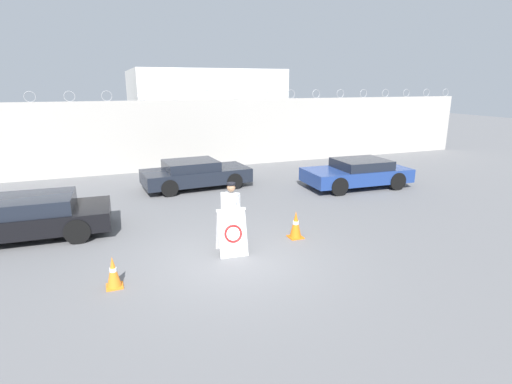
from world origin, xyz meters
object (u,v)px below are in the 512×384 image
(traffic_cone_mid, at_px, (296,225))
(parked_car_far_side, at_px, (357,173))
(security_guard, at_px, (231,211))
(parked_car_front_coupe, at_px, (26,217))
(traffic_cone_near, at_px, (113,272))
(barricade_sign, at_px, (232,231))
(parked_car_rear_sedan, at_px, (195,174))

(traffic_cone_mid, xyz_separation_m, parked_car_far_side, (4.88, 4.12, 0.22))
(security_guard, xyz_separation_m, traffic_cone_mid, (1.78, -0.19, -0.55))
(traffic_cone_mid, relative_size, parked_car_front_coupe, 0.17)
(security_guard, relative_size, parked_car_far_side, 0.39)
(security_guard, bearing_deg, parked_car_front_coupe, -163.54)
(security_guard, bearing_deg, traffic_cone_near, -113.66)
(barricade_sign, distance_m, parked_car_far_side, 8.17)
(traffic_cone_near, height_order, parked_car_far_side, parked_car_far_side)
(traffic_cone_mid, height_order, parked_car_front_coupe, parked_car_front_coupe)
(barricade_sign, height_order, parked_car_front_coupe, same)
(traffic_cone_near, xyz_separation_m, traffic_cone_mid, (4.79, 1.13, 0.04))
(parked_car_front_coupe, height_order, parked_car_far_side, parked_car_front_coupe)
(security_guard, height_order, traffic_cone_mid, security_guard)
(parked_car_front_coupe, distance_m, parked_car_far_side, 11.83)
(security_guard, distance_m, parked_car_far_side, 7.74)
(parked_car_rear_sedan, relative_size, parked_car_far_side, 1.01)
(traffic_cone_near, bearing_deg, parked_car_front_coupe, 118.56)
(parked_car_front_coupe, bearing_deg, traffic_cone_near, 120.66)
(parked_car_rear_sedan, height_order, parked_car_far_side, parked_car_far_side)
(barricade_sign, relative_size, parked_car_far_side, 0.27)
(security_guard, distance_m, parked_car_rear_sedan, 6.25)
(traffic_cone_mid, relative_size, parked_car_rear_sedan, 0.17)
(traffic_cone_near, xyz_separation_m, parked_car_rear_sedan, (3.46, 7.54, 0.25))
(barricade_sign, bearing_deg, traffic_cone_near, -160.02)
(barricade_sign, xyz_separation_m, parked_car_far_side, (6.83, 4.47, 0.02))
(traffic_cone_near, relative_size, traffic_cone_mid, 0.91)
(parked_car_far_side, bearing_deg, barricade_sign, 35.60)
(security_guard, bearing_deg, traffic_cone_mid, 36.60)
(barricade_sign, distance_m, traffic_cone_mid, 2.00)
(security_guard, height_order, parked_car_front_coupe, security_guard)
(traffic_cone_mid, relative_size, parked_car_far_side, 0.18)
(traffic_cone_mid, bearing_deg, parked_car_front_coupe, 158.57)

